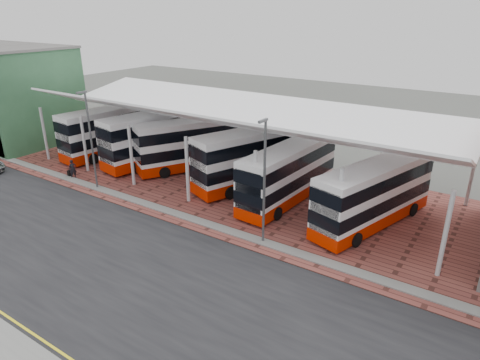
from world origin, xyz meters
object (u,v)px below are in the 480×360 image
(bus_3, at_px, (257,157))
(bus_5, at_px, (374,195))
(bus_1, at_px, (160,137))
(bus_2, at_px, (196,144))
(pedestrian, at_px, (73,169))
(bus_4, at_px, (288,174))
(bus_0, at_px, (116,130))

(bus_3, bearing_deg, bus_5, 10.16)
(bus_1, bearing_deg, bus_2, 14.65)
(bus_1, relative_size, pedestrian, 7.21)
(bus_3, height_order, bus_4, bus_3)
(bus_4, bearing_deg, bus_5, 0.71)
(bus_3, relative_size, pedestrian, 7.02)
(bus_1, bearing_deg, bus_0, -163.07)
(bus_0, xyz_separation_m, bus_5, (26.84, -1.21, -0.19))
(bus_0, xyz_separation_m, bus_3, (16.47, 0.72, 0.02))
(bus_4, bearing_deg, bus_1, 177.86)
(bus_0, relative_size, bus_5, 1.08)
(bus_1, height_order, bus_3, bus_1)
(bus_1, xyz_separation_m, bus_5, (21.37, -1.88, -0.25))
(bus_3, height_order, bus_5, bus_3)
(bus_0, distance_m, bus_3, 16.49)
(bus_1, height_order, bus_2, bus_1)
(bus_5, bearing_deg, bus_0, -166.22)
(bus_1, height_order, bus_4, bus_1)
(bus_0, distance_m, bus_5, 26.87)
(bus_1, distance_m, bus_3, 11.00)
(bus_0, height_order, bus_5, bus_0)
(bus_4, distance_m, pedestrian, 18.91)
(bus_3, distance_m, bus_5, 10.55)
(bus_0, height_order, bus_2, bus_0)
(bus_0, height_order, bus_3, bus_3)
(bus_1, distance_m, pedestrian, 8.50)
(bus_2, height_order, pedestrian, bus_2)
(bus_2, relative_size, pedestrian, 6.51)
(bus_5, relative_size, pedestrian, 6.46)
(bus_4, bearing_deg, bus_0, -178.66)
(bus_1, distance_m, bus_2, 4.17)
(bus_2, bearing_deg, bus_0, -145.15)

